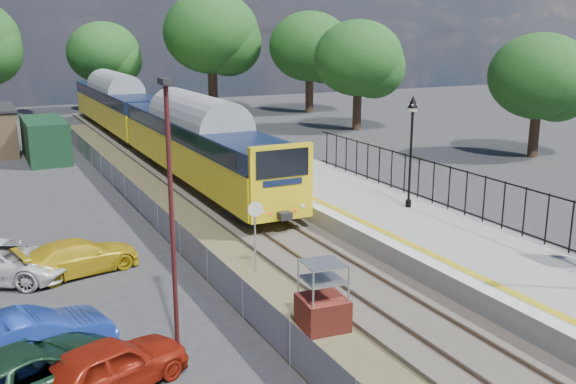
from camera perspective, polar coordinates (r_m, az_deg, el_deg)
ground at (r=19.82m, az=8.58°, el=-9.82°), size 120.00×120.00×0.00m
track_bed at (r=27.57m, az=-3.77°, el=-2.55°), size 5.90×80.00×0.29m
platform at (r=28.14m, az=6.36°, el=-1.50°), size 5.00×70.00×0.90m
platform_edge at (r=27.00m, az=2.70°, el=-1.10°), size 0.90×70.00×0.01m
victorian_lamp_north at (r=26.37m, az=10.97°, el=5.83°), size 0.44×0.44×4.60m
palisade_fence at (r=24.88m, az=18.23°, el=-0.92°), size 0.12×26.00×2.00m
wire_fence at (r=28.46m, az=-12.56°, el=-1.27°), size 0.06×52.00×1.20m
tree_line at (r=58.00m, az=-14.85°, el=12.32°), size 56.80×43.80×11.88m
train at (r=43.93m, az=-12.35°, el=6.43°), size 2.82×40.83×3.51m
brick_plinth at (r=17.73m, az=3.11°, el=-9.32°), size 1.32×1.32×1.97m
speed_sign at (r=21.32m, az=-2.94°, el=-3.03°), size 0.51×0.13×2.55m
carpark_lamp at (r=15.96m, az=-10.36°, el=-0.77°), size 0.25×0.50×6.93m
car_green at (r=15.77m, az=-21.93°, el=-14.76°), size 5.13×3.83×1.30m
car_red at (r=15.58m, az=-15.49°, el=-14.65°), size 3.98×2.70×1.26m
car_blue at (r=17.36m, az=-21.95°, el=-11.95°), size 4.27×2.35×1.33m
car_yellow at (r=22.90m, az=-18.07°, el=-5.46°), size 4.32×2.50×1.18m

